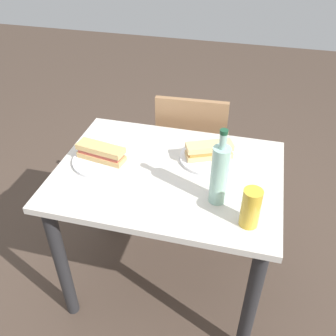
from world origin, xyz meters
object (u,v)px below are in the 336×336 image
at_px(plate_far, 209,158).
at_px(water_bottle, 220,174).
at_px(baguette_sandwich_near, 101,152).
at_px(knife_far, 203,149).
at_px(baguette_sandwich_far, 209,150).
at_px(plate_near, 102,160).
at_px(chair_far, 192,149).
at_px(beer_glass, 251,208).
at_px(knife_near, 107,150).
at_px(dining_table, 168,196).

relative_size(plate_far, water_bottle, 0.81).
xyz_separation_m(baguette_sandwich_near, plate_far, (0.46, 0.13, -0.04)).
height_order(baguette_sandwich_near, knife_far, baguette_sandwich_near).
relative_size(baguette_sandwich_near, baguette_sandwich_far, 1.04).
height_order(plate_near, water_bottle, water_bottle).
height_order(chair_far, baguette_sandwich_far, chair_far).
height_order(chair_far, beer_glass, beer_glass).
xyz_separation_m(knife_near, beer_glass, (0.66, -0.29, 0.06)).
distance_m(dining_table, baguette_sandwich_far, 0.28).
xyz_separation_m(plate_near, knife_near, (-0.00, 0.06, 0.01)).
distance_m(dining_table, baguette_sandwich_near, 0.36).
bearing_deg(knife_far, baguette_sandwich_near, -157.32).
height_order(dining_table, baguette_sandwich_near, baguette_sandwich_near).
distance_m(plate_near, beer_glass, 0.71).
height_order(baguette_sandwich_far, water_bottle, water_bottle).
relative_size(knife_far, beer_glass, 1.08).
xyz_separation_m(knife_near, knife_far, (0.43, 0.12, 0.00)).
xyz_separation_m(dining_table, chair_far, (0.00, 0.56, -0.11)).
bearing_deg(knife_far, baguette_sandwich_far, -55.20).
relative_size(dining_table, plate_near, 3.73).
bearing_deg(plate_far, baguette_sandwich_far, 0.00).
bearing_deg(beer_glass, plate_near, 160.70).
xyz_separation_m(baguette_sandwich_near, baguette_sandwich_far, (0.46, 0.13, -0.00)).
bearing_deg(plate_far, knife_near, -171.69).
distance_m(chair_far, knife_near, 0.64).
height_order(dining_table, knife_far, knife_far).
height_order(plate_far, baguette_sandwich_far, baguette_sandwich_far).
height_order(baguette_sandwich_near, plate_far, baguette_sandwich_near).
distance_m(water_bottle, beer_glass, 0.17).
relative_size(knife_near, water_bottle, 0.54).
height_order(water_bottle, beer_glass, water_bottle).
bearing_deg(beer_glass, knife_near, 156.14).
height_order(baguette_sandwich_near, beer_glass, beer_glass).
bearing_deg(knife_near, plate_far, 8.31).
bearing_deg(baguette_sandwich_far, dining_table, -139.27).
relative_size(chair_far, knife_near, 5.04).
distance_m(baguette_sandwich_near, knife_far, 0.46).
bearing_deg(plate_far, knife_far, 124.80).
bearing_deg(beer_glass, dining_table, 147.59).
relative_size(baguette_sandwich_near, water_bottle, 0.70).
relative_size(plate_far, baguette_sandwich_far, 1.20).
bearing_deg(chair_far, plate_near, -119.27).
distance_m(baguette_sandwich_near, plate_far, 0.48).
relative_size(baguette_sandwich_near, knife_far, 1.34).
xyz_separation_m(knife_far, water_bottle, (0.11, -0.31, 0.11)).
xyz_separation_m(knife_near, plate_far, (0.46, 0.07, -0.01)).
bearing_deg(water_bottle, knife_far, 109.41).
bearing_deg(knife_near, chair_far, 57.65).
distance_m(dining_table, chair_far, 0.57).
distance_m(plate_near, knife_near, 0.06).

